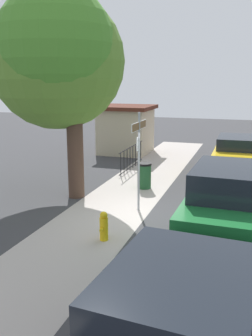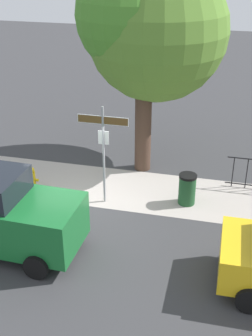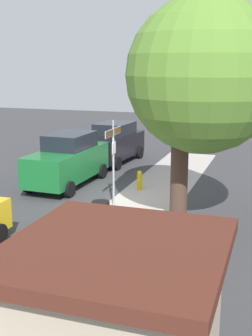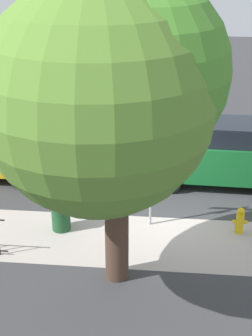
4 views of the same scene
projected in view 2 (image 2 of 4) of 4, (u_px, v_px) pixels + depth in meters
name	position (u px, v px, depth m)	size (l,w,h in m)	color
ground_plane	(84.00, 206.00, 13.95)	(60.00, 60.00, 0.00)	#38383A
sidewalk_strip	(156.00, 192.00, 14.65)	(24.00, 2.60, 0.00)	#ACA29B
street_sign	(103.00, 138.00, 13.20)	(1.51, 0.07, 3.11)	#9EA0A5
shade_tree	(150.00, 26.00, 14.40)	(4.86, 4.62, 7.03)	#483226
fire_hydrant	(32.00, 178.00, 14.70)	(0.42, 0.22, 0.78)	yellow
trash_bin	(187.00, 189.00, 13.86)	(0.55, 0.55, 0.98)	#1E4C28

